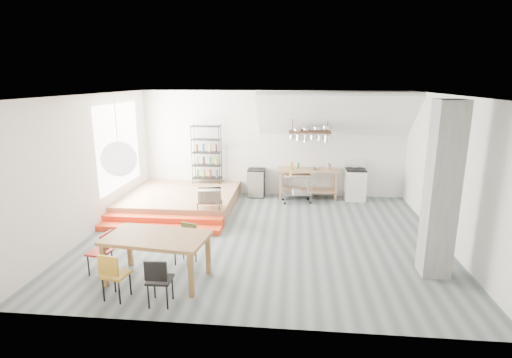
# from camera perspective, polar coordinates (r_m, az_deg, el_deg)

# --- Properties ---
(floor) EXTENTS (8.00, 8.00, 0.00)m
(floor) POSITION_cam_1_polar(r_m,az_deg,el_deg) (9.33, 1.02, -8.13)
(floor) COLOR #525C5F
(floor) RESTS_ON ground
(wall_back) EXTENTS (8.00, 0.04, 3.20)m
(wall_back) POSITION_cam_1_polar(r_m,az_deg,el_deg) (12.28, 2.38, 5.05)
(wall_back) COLOR silver
(wall_back) RESTS_ON ground
(wall_left) EXTENTS (0.04, 7.00, 3.20)m
(wall_left) POSITION_cam_1_polar(r_m,az_deg,el_deg) (9.99, -22.48, 1.89)
(wall_left) COLOR silver
(wall_left) RESTS_ON ground
(wall_right) EXTENTS (0.04, 7.00, 3.20)m
(wall_right) POSITION_cam_1_polar(r_m,az_deg,el_deg) (9.42, 26.10, 0.83)
(wall_right) COLOR silver
(wall_right) RESTS_ON ground
(ceiling) EXTENTS (8.00, 7.00, 0.02)m
(ceiling) POSITION_cam_1_polar(r_m,az_deg,el_deg) (8.64, 1.11, 11.92)
(ceiling) COLOR white
(ceiling) RESTS_ON wall_back
(slope_ceiling) EXTENTS (4.40, 1.44, 1.32)m
(slope_ceiling) POSITION_cam_1_polar(r_m,az_deg,el_deg) (11.60, 11.28, 8.99)
(slope_ceiling) COLOR white
(slope_ceiling) RESTS_ON wall_back
(window_pane) EXTENTS (0.02, 2.50, 2.20)m
(window_pane) POSITION_cam_1_polar(r_m,az_deg,el_deg) (11.27, -18.96, 4.51)
(window_pane) COLOR white
(window_pane) RESTS_ON wall_left
(platform) EXTENTS (3.00, 3.00, 0.40)m
(platform) POSITION_cam_1_polar(r_m,az_deg,el_deg) (11.56, -10.61, -2.88)
(platform) COLOR #A27551
(platform) RESTS_ON ground
(step_lower) EXTENTS (3.00, 0.35, 0.13)m
(step_lower) POSITION_cam_1_polar(r_m,az_deg,el_deg) (9.85, -13.72, -6.89)
(step_lower) COLOR red
(step_lower) RESTS_ON ground
(step_upper) EXTENTS (3.00, 0.35, 0.27)m
(step_upper) POSITION_cam_1_polar(r_m,az_deg,el_deg) (10.14, -13.09, -5.85)
(step_upper) COLOR red
(step_upper) RESTS_ON ground
(concrete_column) EXTENTS (0.50, 0.50, 3.20)m
(concrete_column) POSITION_cam_1_polar(r_m,az_deg,el_deg) (7.81, 25.00, -1.53)
(concrete_column) COLOR slate
(concrete_column) RESTS_ON ground
(kitchen_counter) EXTENTS (1.80, 0.60, 0.91)m
(kitchen_counter) POSITION_cam_1_polar(r_m,az_deg,el_deg) (12.12, 7.44, 0.11)
(kitchen_counter) COLOR #A27551
(kitchen_counter) RESTS_ON ground
(stove) EXTENTS (0.60, 0.60, 1.18)m
(stove) POSITION_cam_1_polar(r_m,az_deg,el_deg) (12.28, 13.96, -0.69)
(stove) COLOR white
(stove) RESTS_ON ground
(pot_rack) EXTENTS (1.20, 0.50, 1.43)m
(pot_rack) POSITION_cam_1_polar(r_m,az_deg,el_deg) (11.64, 7.82, 6.31)
(pot_rack) COLOR #392217
(pot_rack) RESTS_ON ceiling
(wire_shelving) EXTENTS (0.88, 0.38, 1.80)m
(wire_shelving) POSITION_cam_1_polar(r_m,az_deg,el_deg) (12.31, -7.07, 3.69)
(wire_shelving) COLOR black
(wire_shelving) RESTS_ON platform
(microwave_shelf) EXTENTS (0.60, 0.40, 0.16)m
(microwave_shelf) POSITION_cam_1_polar(r_m,az_deg,el_deg) (10.04, -6.62, -3.28)
(microwave_shelf) COLOR #A27551
(microwave_shelf) RESTS_ON platform
(paper_lantern) EXTENTS (0.60, 0.60, 0.60)m
(paper_lantern) POSITION_cam_1_polar(r_m,az_deg,el_deg) (7.21, -18.98, 2.72)
(paper_lantern) COLOR white
(paper_lantern) RESTS_ON ceiling
(dining_table) EXTENTS (1.88, 1.20, 0.84)m
(dining_table) POSITION_cam_1_polar(r_m,az_deg,el_deg) (7.33, -14.01, -8.57)
(dining_table) COLOR brown
(dining_table) RESTS_ON ground
(chair_mustard) EXTENTS (0.44, 0.44, 0.83)m
(chair_mustard) POSITION_cam_1_polar(r_m,az_deg,el_deg) (7.00, -19.76, -12.46)
(chair_mustard) COLOR #B8841F
(chair_mustard) RESTS_ON ground
(chair_black) EXTENTS (0.38, 0.38, 0.82)m
(chair_black) POSITION_cam_1_polar(r_m,az_deg,el_deg) (6.64, -13.79, -13.54)
(chair_black) COLOR black
(chair_black) RESTS_ON ground
(chair_olive) EXTENTS (0.45, 0.45, 0.79)m
(chair_olive) POSITION_cam_1_polar(r_m,az_deg,el_deg) (8.00, -9.87, -8.57)
(chair_olive) COLOR #575F2D
(chair_olive) RESTS_ON ground
(chair_red) EXTENTS (0.42, 0.42, 0.82)m
(chair_red) POSITION_cam_1_polar(r_m,az_deg,el_deg) (7.96, -21.10, -9.34)
(chair_red) COLOR #AA1A18
(chair_red) RESTS_ON ground
(rolling_cart) EXTENTS (0.89, 0.60, 0.81)m
(rolling_cart) POSITION_cam_1_polar(r_m,az_deg,el_deg) (11.70, 5.87, -0.85)
(rolling_cart) COLOR silver
(rolling_cart) RESTS_ON ground
(mini_fridge) EXTENTS (0.51, 0.51, 0.86)m
(mini_fridge) POSITION_cam_1_polar(r_m,az_deg,el_deg) (12.26, 0.04, -0.54)
(mini_fridge) COLOR black
(mini_fridge) RESTS_ON ground
(microwave) EXTENTS (0.64, 0.49, 0.32)m
(microwave) POSITION_cam_1_polar(r_m,az_deg,el_deg) (9.99, -6.65, -2.31)
(microwave) COLOR beige
(microwave) RESTS_ON microwave_shelf
(bowl) EXTENTS (0.25, 0.25, 0.05)m
(bowl) POSITION_cam_1_polar(r_m,az_deg,el_deg) (12.00, 8.41, 1.47)
(bowl) COLOR silver
(bowl) RESTS_ON kitchen_counter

